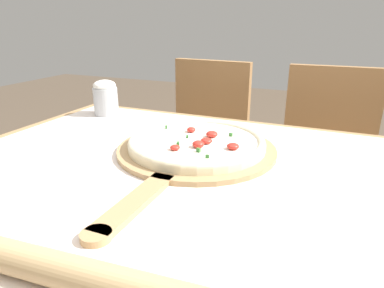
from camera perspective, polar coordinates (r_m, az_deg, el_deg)
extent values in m
cube|color=#A87F51|center=(0.76, -1.93, -6.14)|extent=(1.21, 0.95, 0.03)
cylinder|color=#A87F51|center=(1.52, -14.17, -8.70)|extent=(0.06, 0.06, 0.73)
cube|color=silver|center=(0.76, -1.94, -4.95)|extent=(1.13, 0.87, 0.00)
cylinder|color=tan|center=(0.87, 0.78, -0.86)|extent=(0.40, 0.40, 0.01)
cube|color=tan|center=(0.64, -9.33, -9.44)|extent=(0.04, 0.23, 0.01)
cylinder|color=tan|center=(0.56, -15.70, -14.53)|extent=(0.05, 0.05, 0.01)
cylinder|color=beige|center=(0.87, 0.78, 0.01)|extent=(0.35, 0.35, 0.02)
torus|color=beige|center=(0.86, 0.78, 0.50)|extent=(0.35, 0.35, 0.02)
cylinder|color=white|center=(0.86, 0.78, 0.60)|extent=(0.31, 0.31, 0.00)
ellipsoid|color=red|center=(0.92, -0.13, 2.41)|extent=(0.02, 0.02, 0.01)
ellipsoid|color=red|center=(0.88, 3.34, 1.67)|extent=(0.03, 0.03, 0.02)
ellipsoid|color=red|center=(0.81, 1.05, -0.01)|extent=(0.03, 0.03, 0.02)
ellipsoid|color=red|center=(0.80, 6.85, -0.36)|extent=(0.03, 0.03, 0.01)
ellipsoid|color=red|center=(0.84, 2.41, 0.56)|extent=(0.03, 0.03, 0.01)
ellipsoid|color=red|center=(0.79, -2.85, -0.57)|extent=(0.02, 0.02, 0.01)
cube|color=#387533|center=(0.95, -4.33, 2.85)|extent=(0.01, 0.01, 0.01)
cube|color=#387533|center=(0.87, -0.79, 1.26)|extent=(0.01, 0.01, 0.01)
cube|color=#387533|center=(0.89, 6.48, 1.56)|extent=(0.01, 0.01, 0.01)
cube|color=#387533|center=(0.78, 1.08, -1.02)|extent=(0.01, 0.01, 0.01)
cube|color=#387533|center=(0.82, -2.36, 0.01)|extent=(0.01, 0.01, 0.01)
cube|color=#387533|center=(0.75, 2.56, -2.08)|extent=(0.01, 0.01, 0.01)
cylinder|color=tan|center=(0.46, -17.14, -20.42)|extent=(0.34, 0.07, 0.04)
cube|color=#A37547|center=(1.60, 0.44, -3.15)|extent=(0.43, 0.43, 0.02)
cube|color=#A37547|center=(1.68, 3.26, 6.31)|extent=(0.38, 0.06, 0.44)
cylinder|color=#A37547|center=(1.66, -7.19, -11.42)|extent=(0.04, 0.04, 0.44)
cylinder|color=#A37547|center=(1.52, 3.18, -14.37)|extent=(0.04, 0.04, 0.44)
cylinder|color=#A37547|center=(1.89, -1.75, -6.98)|extent=(0.04, 0.04, 0.44)
cylinder|color=#A37547|center=(1.78, 7.45, -9.06)|extent=(0.04, 0.04, 0.44)
cube|color=#A37547|center=(1.50, 20.79, -6.27)|extent=(0.41, 0.41, 0.02)
cube|color=#A37547|center=(1.59, 22.10, 4.02)|extent=(0.38, 0.04, 0.44)
cylinder|color=#A37547|center=(1.48, 12.95, -16.06)|extent=(0.04, 0.04, 0.44)
cylinder|color=#A37547|center=(1.48, 25.79, -17.70)|extent=(0.04, 0.04, 0.44)
cylinder|color=#A37547|center=(1.75, 14.81, -10.14)|extent=(0.04, 0.04, 0.44)
cylinder|color=#A37547|center=(1.75, 25.40, -11.51)|extent=(0.04, 0.04, 0.44)
cylinder|color=#B2B7BC|center=(1.24, -14.17, 6.94)|extent=(0.08, 0.08, 0.09)
ellipsoid|color=white|center=(1.23, -14.39, 9.43)|extent=(0.08, 0.08, 0.04)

